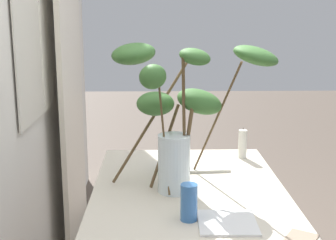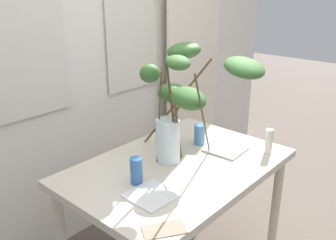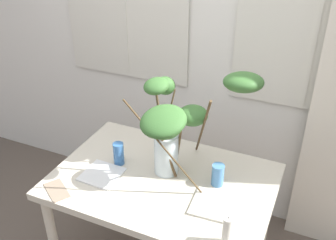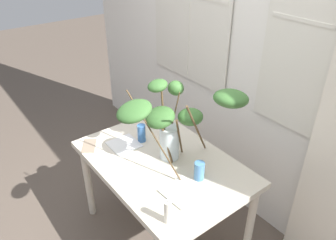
# 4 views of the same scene
# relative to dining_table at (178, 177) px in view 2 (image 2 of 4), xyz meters

# --- Properties ---
(back_wall_with_windows) EXTENTS (4.34, 0.14, 2.86)m
(back_wall_with_windows) POSITION_rel_dining_table_xyz_m (-0.00, 0.82, 0.78)
(back_wall_with_windows) COLOR silver
(back_wall_with_windows) RESTS_ON ground
(curtain_sheer_side) EXTENTS (0.65, 0.03, 2.36)m
(curtain_sheer_side) POSITION_rel_dining_table_xyz_m (0.99, 0.67, 0.52)
(curtain_sheer_side) COLOR silver
(curtain_sheer_side) RESTS_ON ground
(dining_table) EXTENTS (1.22, 0.83, 0.74)m
(dining_table) POSITION_rel_dining_table_xyz_m (0.00, 0.00, 0.00)
(dining_table) COLOR beige
(dining_table) RESTS_ON ground
(vase_with_branches) EXTENTS (0.62, 0.82, 0.63)m
(vase_with_branches) POSITION_rel_dining_table_xyz_m (0.10, 0.05, 0.46)
(vase_with_branches) COLOR silver
(vase_with_branches) RESTS_ON dining_table
(drinking_glass_blue_left) EXTENTS (0.06, 0.06, 0.14)m
(drinking_glass_blue_left) POSITION_rel_dining_table_xyz_m (-0.29, 0.02, 0.15)
(drinking_glass_blue_left) COLOR #386BAD
(drinking_glass_blue_left) RESTS_ON dining_table
(drinking_glass_blue_right) EXTENTS (0.07, 0.07, 0.13)m
(drinking_glass_blue_right) POSITION_rel_dining_table_xyz_m (0.29, 0.07, 0.14)
(drinking_glass_blue_right) COLOR #4C84BC
(drinking_glass_blue_right) RESTS_ON dining_table
(plate_square_left) EXTENTS (0.21, 0.21, 0.01)m
(plate_square_left) POSITION_rel_dining_table_xyz_m (-0.33, -0.11, 0.09)
(plate_square_left) COLOR white
(plate_square_left) RESTS_ON dining_table
(plate_square_right) EXTENTS (0.23, 0.23, 0.01)m
(plate_square_right) POSITION_rel_dining_table_xyz_m (0.33, -0.10, 0.09)
(plate_square_right) COLOR silver
(plate_square_right) RESTS_ON dining_table
(napkin_folded) EXTENTS (0.20, 0.18, 0.00)m
(napkin_folded) POSITION_rel_dining_table_xyz_m (-0.48, -0.33, 0.08)
(napkin_folded) COLOR gray
(napkin_folded) RESTS_ON dining_table
(pillar_candle) EXTENTS (0.04, 0.04, 0.16)m
(pillar_candle) POSITION_rel_dining_table_xyz_m (0.46, -0.31, 0.16)
(pillar_candle) COLOR silver
(pillar_candle) RESTS_ON dining_table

